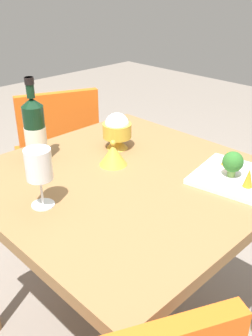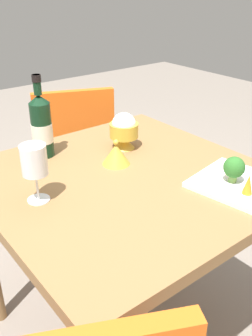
{
  "view_description": "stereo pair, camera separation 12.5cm",
  "coord_description": "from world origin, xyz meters",
  "px_view_note": "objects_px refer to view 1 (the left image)",
  "views": [
    {
      "loc": [
        -0.79,
        0.78,
        1.34
      ],
      "look_at": [
        0.0,
        0.0,
        0.77
      ],
      "focal_mm": 40.23,
      "sensor_mm": 36.0,
      "label": 1
    },
    {
      "loc": [
        -0.88,
        0.69,
        1.34
      ],
      "look_at": [
        0.0,
        0.0,
        0.77
      ],
      "focal_mm": 40.23,
      "sensor_mm": 36.0,
      "label": 2
    }
  ],
  "objects_px": {
    "wine_bottle": "(35,129)",
    "broccoli_floret": "(233,162)",
    "rice_bowl_lid": "(113,155)",
    "carrot_garnish_right": "(227,158)",
    "chair_by_wall": "(58,148)",
    "rice_bowl": "(117,130)",
    "wine_glass": "(39,166)",
    "serving_plate": "(235,177)",
    "carrot_garnish_left": "(249,178)"
  },
  "relations": [
    {
      "from": "wine_bottle",
      "to": "broccoli_floret",
      "type": "relative_size",
      "value": 3.52
    },
    {
      "from": "rice_bowl_lid",
      "to": "carrot_garnish_right",
      "type": "height_order",
      "value": "rice_bowl_lid"
    },
    {
      "from": "wine_bottle",
      "to": "broccoli_floret",
      "type": "height_order",
      "value": "wine_bottle"
    },
    {
      "from": "chair_by_wall",
      "to": "rice_bowl_lid",
      "type": "height_order",
      "value": "chair_by_wall"
    },
    {
      "from": "chair_by_wall",
      "to": "rice_bowl",
      "type": "xyz_separation_m",
      "value": [
        -0.56,
        0.1,
        0.29
      ]
    },
    {
      "from": "wine_glass",
      "to": "broccoli_floret",
      "type": "xyz_separation_m",
      "value": [
        -0.3,
        -0.52,
        -0.06
      ]
    },
    {
      "from": "chair_by_wall",
      "to": "serving_plate",
      "type": "relative_size",
      "value": 2.95
    },
    {
      "from": "serving_plate",
      "to": "chair_by_wall",
      "type": "bearing_deg",
      "value": -0.03
    },
    {
      "from": "chair_by_wall",
      "to": "wine_bottle",
      "type": "height_order",
      "value": "wine_bottle"
    },
    {
      "from": "serving_plate",
      "to": "broccoli_floret",
      "type": "bearing_deg",
      "value": 63.46
    },
    {
      "from": "rice_bowl_lid",
      "to": "chair_by_wall",
      "type": "bearing_deg",
      "value": -17.68
    },
    {
      "from": "serving_plate",
      "to": "carrot_garnish_left",
      "type": "height_order",
      "value": "carrot_garnish_left"
    },
    {
      "from": "rice_bowl",
      "to": "carrot_garnish_left",
      "type": "bearing_deg",
      "value": -173.45
    },
    {
      "from": "rice_bowl_lid",
      "to": "carrot_garnish_left",
      "type": "height_order",
      "value": "rice_bowl_lid"
    },
    {
      "from": "rice_bowl_lid",
      "to": "broccoli_floret",
      "type": "distance_m",
      "value": 0.41
    },
    {
      "from": "serving_plate",
      "to": "rice_bowl_lid",
      "type": "bearing_deg",
      "value": 29.87
    },
    {
      "from": "chair_by_wall",
      "to": "broccoli_floret",
      "type": "xyz_separation_m",
      "value": [
        -1.02,
        0.02,
        0.28
      ]
    },
    {
      "from": "rice_bowl",
      "to": "rice_bowl_lid",
      "type": "bearing_deg",
      "value": 130.96
    },
    {
      "from": "chair_by_wall",
      "to": "wine_glass",
      "type": "relative_size",
      "value": 4.75
    },
    {
      "from": "wine_bottle",
      "to": "carrot_garnish_right",
      "type": "xyz_separation_m",
      "value": [
        -0.52,
        -0.42,
        -0.08
      ]
    },
    {
      "from": "chair_by_wall",
      "to": "carrot_garnish_left",
      "type": "xyz_separation_m",
      "value": [
        -1.09,
        0.04,
        0.26
      ]
    },
    {
      "from": "broccoli_floret",
      "to": "carrot_garnish_left",
      "type": "xyz_separation_m",
      "value": [
        -0.07,
        0.02,
        -0.02
      ]
    },
    {
      "from": "wine_glass",
      "to": "rice_bowl",
      "type": "bearing_deg",
      "value": -71.39
    },
    {
      "from": "carrot_garnish_right",
      "to": "carrot_garnish_left",
      "type": "bearing_deg",
      "value": 146.82
    },
    {
      "from": "carrot_garnish_left",
      "to": "carrot_garnish_right",
      "type": "height_order",
      "value": "carrot_garnish_left"
    },
    {
      "from": "carrot_garnish_left",
      "to": "carrot_garnish_right",
      "type": "xyz_separation_m",
      "value": [
        0.13,
        -0.08,
        -0.01
      ]
    },
    {
      "from": "chair_by_wall",
      "to": "wine_bottle",
      "type": "relative_size",
      "value": 2.82
    },
    {
      "from": "wine_bottle",
      "to": "rice_bowl_lid",
      "type": "xyz_separation_m",
      "value": [
        -0.22,
        -0.17,
        -0.08
      ]
    },
    {
      "from": "rice_bowl_lid",
      "to": "carrot_garnish_right",
      "type": "distance_m",
      "value": 0.39
    },
    {
      "from": "chair_by_wall",
      "to": "carrot_garnish_left",
      "type": "bearing_deg",
      "value": -69.45
    },
    {
      "from": "broccoli_floret",
      "to": "rice_bowl_lid",
      "type": "bearing_deg",
      "value": 28.51
    },
    {
      "from": "broccoli_floret",
      "to": "chair_by_wall",
      "type": "bearing_deg",
      "value": -0.91
    },
    {
      "from": "rice_bowl",
      "to": "carrot_garnish_right",
      "type": "relative_size",
      "value": 2.79
    },
    {
      "from": "wine_glass",
      "to": "rice_bowl",
      "type": "height_order",
      "value": "wine_glass"
    },
    {
      "from": "rice_bowl_lid",
      "to": "serving_plate",
      "type": "relative_size",
      "value": 0.35
    },
    {
      "from": "wine_glass",
      "to": "serving_plate",
      "type": "distance_m",
      "value": 0.63
    },
    {
      "from": "wine_bottle",
      "to": "serving_plate",
      "type": "relative_size",
      "value": 1.05
    },
    {
      "from": "chair_by_wall",
      "to": "serving_plate",
      "type": "distance_m",
      "value": 1.05
    },
    {
      "from": "rice_bowl",
      "to": "wine_bottle",
      "type": "bearing_deg",
      "value": 65.13
    },
    {
      "from": "broccoli_floret",
      "to": "carrot_garnish_right",
      "type": "bearing_deg",
      "value": -46.65
    },
    {
      "from": "chair_by_wall",
      "to": "wine_glass",
      "type": "xyz_separation_m",
      "value": [
        -0.71,
        0.54,
        0.34
      ]
    },
    {
      "from": "rice_bowl",
      "to": "carrot_garnish_left",
      "type": "relative_size",
      "value": 2.27
    },
    {
      "from": "wine_glass",
      "to": "rice_bowl_lid",
      "type": "distance_m",
      "value": 0.35
    },
    {
      "from": "rice_bowl_lid",
      "to": "carrot_garnish_right",
      "type": "xyz_separation_m",
      "value": [
        -0.3,
        -0.25,
        0.0
      ]
    },
    {
      "from": "wine_bottle",
      "to": "rice_bowl",
      "type": "height_order",
      "value": "wine_bottle"
    },
    {
      "from": "rice_bowl_lid",
      "to": "carrot_garnish_left",
      "type": "xyz_separation_m",
      "value": [
        -0.43,
        -0.17,
        0.01
      ]
    },
    {
      "from": "wine_glass",
      "to": "carrot_garnish_left",
      "type": "relative_size",
      "value": 2.87
    },
    {
      "from": "wine_bottle",
      "to": "carrot_garnish_left",
      "type": "xyz_separation_m",
      "value": [
        -0.65,
        -0.34,
        -0.07
      ]
    },
    {
      "from": "wine_glass",
      "to": "carrot_garnish_left",
      "type": "distance_m",
      "value": 0.63
    },
    {
      "from": "serving_plate",
      "to": "carrot_garnish_right",
      "type": "xyz_separation_m",
      "value": [
        0.07,
        -0.04,
        0.03
      ]
    }
  ]
}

